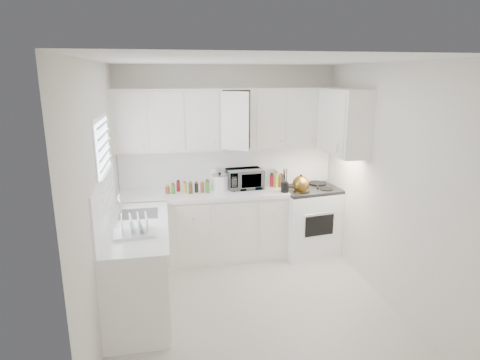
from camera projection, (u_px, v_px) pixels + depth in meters
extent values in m
plane|color=beige|center=(252.00, 305.00, 4.52)|extent=(3.20, 3.20, 0.00)
plane|color=white|center=(254.00, 60.00, 3.87)|extent=(3.20, 3.20, 0.00)
plane|color=silver|center=(228.00, 161.00, 5.71)|extent=(3.00, 0.00, 3.00)
plane|color=silver|center=(305.00, 259.00, 2.67)|extent=(3.00, 0.00, 3.00)
plane|color=silver|center=(100.00, 200.00, 3.92)|extent=(0.00, 3.20, 3.20)
plane|color=silver|center=(386.00, 185.00, 4.46)|extent=(0.00, 3.20, 3.20)
cube|color=white|center=(203.00, 194.00, 5.44)|extent=(2.24, 0.64, 0.05)
cube|color=white|center=(137.00, 227.00, 4.26)|extent=(0.64, 1.62, 0.05)
cube|color=white|center=(228.00, 166.00, 5.72)|extent=(2.98, 0.02, 0.55)
cube|color=white|center=(105.00, 201.00, 4.13)|extent=(0.02, 1.60, 0.55)
imported|color=gray|center=(245.00, 177.00, 5.60)|extent=(0.50, 0.31, 0.32)
cylinder|color=white|center=(214.00, 178.00, 5.65)|extent=(0.12, 0.12, 0.27)
cylinder|color=#9B482A|center=(168.00, 187.00, 5.46)|extent=(0.06, 0.06, 0.13)
cylinder|color=#40822B|center=(174.00, 188.00, 5.39)|extent=(0.06, 0.06, 0.13)
cylinder|color=red|center=(179.00, 186.00, 5.49)|extent=(0.06, 0.06, 0.13)
cylinder|color=gold|center=(185.00, 188.00, 5.42)|extent=(0.06, 0.06, 0.13)
cylinder|color=brown|center=(190.00, 186.00, 5.51)|extent=(0.06, 0.06, 0.13)
cylinder|color=black|center=(196.00, 187.00, 5.44)|extent=(0.06, 0.06, 0.13)
cylinder|color=#9B482A|center=(201.00, 185.00, 5.54)|extent=(0.06, 0.06, 0.13)
cylinder|color=#40822B|center=(208.00, 187.00, 5.47)|extent=(0.06, 0.06, 0.13)
cylinder|color=red|center=(270.00, 179.00, 5.75)|extent=(0.06, 0.06, 0.19)
cylinder|color=gold|center=(275.00, 180.00, 5.70)|extent=(0.06, 0.06, 0.19)
cylinder|color=brown|center=(278.00, 179.00, 5.77)|extent=(0.06, 0.06, 0.19)
cylinder|color=black|center=(283.00, 179.00, 5.72)|extent=(0.06, 0.06, 0.19)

